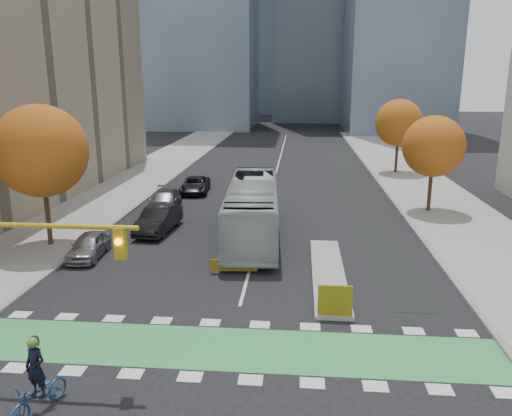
% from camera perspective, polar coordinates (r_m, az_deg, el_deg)
% --- Properties ---
extents(ground, '(300.00, 300.00, 0.00)m').
position_cam_1_polar(ground, '(17.60, -3.91, -18.15)').
color(ground, black).
rests_on(ground, ground).
extents(sidewalk_west, '(7.00, 120.00, 0.15)m').
position_cam_1_polar(sidewalk_west, '(39.27, -19.09, -0.25)').
color(sidewalk_west, gray).
rests_on(sidewalk_west, ground).
extents(sidewalk_east, '(7.00, 120.00, 0.15)m').
position_cam_1_polar(sidewalk_east, '(37.56, 21.98, -1.16)').
color(sidewalk_east, gray).
rests_on(sidewalk_east, ground).
extents(curb_west, '(0.30, 120.00, 0.16)m').
position_cam_1_polar(curb_west, '(37.98, -14.26, -0.38)').
color(curb_west, gray).
rests_on(curb_west, ground).
extents(curb_east, '(0.30, 120.00, 0.16)m').
position_cam_1_polar(curb_east, '(36.68, 16.75, -1.07)').
color(curb_east, gray).
rests_on(curb_east, ground).
extents(bike_crossing, '(20.00, 3.00, 0.01)m').
position_cam_1_polar(bike_crossing, '(18.86, -3.18, -15.70)').
color(bike_crossing, green).
rests_on(bike_crossing, ground).
extents(centre_line, '(0.15, 70.00, 0.01)m').
position_cam_1_polar(centre_line, '(55.51, 2.44, 4.56)').
color(centre_line, silver).
rests_on(centre_line, ground).
extents(bike_lane_paint, '(2.50, 50.00, 0.01)m').
position_cam_1_polar(bike_lane_paint, '(45.91, 11.25, 2.22)').
color(bike_lane_paint, black).
rests_on(bike_lane_paint, ground).
extents(median_island, '(1.60, 10.00, 0.16)m').
position_cam_1_polar(median_island, '(25.48, 8.26, -7.36)').
color(median_island, gray).
rests_on(median_island, ground).
extents(hazard_board, '(1.40, 0.12, 1.30)m').
position_cam_1_polar(hazard_board, '(20.80, 9.04, -10.40)').
color(hazard_board, yellow).
rests_on(hazard_board, median_island).
extents(tree_west, '(5.20, 5.20, 8.22)m').
position_cam_1_polar(tree_west, '(30.54, -23.36, 5.99)').
color(tree_west, '#332114').
rests_on(tree_west, ground).
extents(tree_east_near, '(4.40, 4.40, 7.08)m').
position_cam_1_polar(tree_east_near, '(38.15, 19.64, 6.64)').
color(tree_east_near, '#332114').
rests_on(tree_east_near, ground).
extents(tree_east_far, '(4.80, 4.80, 7.65)m').
position_cam_1_polar(tree_east_far, '(53.77, 16.01, 9.33)').
color(tree_east_far, '#332114').
rests_on(tree_east_far, ground).
extents(cyclist, '(1.36, 2.23, 2.43)m').
position_cam_1_polar(cyclist, '(16.60, -23.64, -18.33)').
color(cyclist, navy).
rests_on(cyclist, ground).
extents(bus, '(3.76, 12.97, 3.57)m').
position_cam_1_polar(bus, '(30.61, -0.40, -0.14)').
color(bus, '#B0B7B8').
rests_on(bus, ground).
extents(parked_car_a, '(1.83, 4.01, 1.33)m').
position_cam_1_polar(parked_car_a, '(28.93, -18.57, -4.08)').
color(parked_car_a, '#929397').
rests_on(parked_car_a, ground).
extents(parked_car_b, '(2.12, 5.08, 1.64)m').
position_cam_1_polar(parked_car_b, '(32.55, -11.10, -1.29)').
color(parked_car_b, black).
rests_on(parked_car_b, ground).
extents(parked_car_c, '(2.67, 5.48, 1.54)m').
position_cam_1_polar(parked_car_c, '(37.48, -10.46, 0.73)').
color(parked_car_c, '#45454A').
rests_on(parked_car_c, ground).
extents(parked_car_d, '(2.61, 5.04, 1.36)m').
position_cam_1_polar(parked_car_d, '(43.48, -6.97, 2.62)').
color(parked_car_d, black).
rests_on(parked_car_d, ground).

